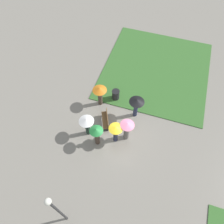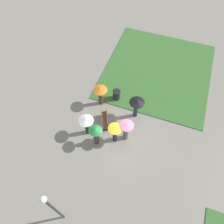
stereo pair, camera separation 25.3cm
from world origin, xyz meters
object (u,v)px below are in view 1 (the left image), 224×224
(park_bench, at_px, (106,120))
(crowd_person_white, at_px, (87,123))
(trash_bin, at_px, (116,95))
(crowd_person_orange, at_px, (100,92))
(crowd_person_black, at_px, (137,104))
(lamp_post, at_px, (56,209))
(crowd_person_yellow, at_px, (116,131))
(crowd_person_pink, at_px, (127,128))
(crowd_person_green, at_px, (97,134))

(park_bench, bearing_deg, crowd_person_white, -62.78)
(trash_bin, bearing_deg, crowd_person_orange, -50.06)
(trash_bin, bearing_deg, crowd_person_black, 60.70)
(lamp_post, relative_size, crowd_person_white, 2.58)
(crowd_person_orange, distance_m, crowd_person_yellow, 3.44)
(crowd_person_white, bearing_deg, park_bench, -168.48)
(crowd_person_pink, bearing_deg, crowd_person_green, 21.85)
(park_bench, distance_m, crowd_person_white, 1.76)
(trash_bin, bearing_deg, lamp_post, -0.29)
(trash_bin, height_order, crowd_person_yellow, crowd_person_yellow)
(park_bench, height_order, crowd_person_pink, crowd_person_pink)
(park_bench, distance_m, trash_bin, 2.43)
(crowd_person_yellow, xyz_separation_m, crowd_person_white, (0.06, -2.04, -0.01))
(crowd_person_black, bearing_deg, crowd_person_pink, -149.09)
(trash_bin, bearing_deg, crowd_person_white, -14.49)
(trash_bin, bearing_deg, crowd_person_green, -0.46)
(crowd_person_white, bearing_deg, crowd_person_orange, -128.58)
(crowd_person_black, distance_m, crowd_person_yellow, 2.62)
(lamp_post, bearing_deg, trash_bin, 179.71)
(lamp_post, bearing_deg, park_bench, 179.49)
(lamp_post, xyz_separation_m, crowd_person_white, (-5.70, -0.89, -1.69))
(crowd_person_orange, xyz_separation_m, crowd_person_yellow, (2.72, 2.10, -0.01))
(crowd_person_yellow, bearing_deg, park_bench, 81.61)
(crowd_person_black, height_order, crowd_person_pink, crowd_person_pink)
(crowd_person_yellow, xyz_separation_m, crowd_person_pink, (-0.44, 0.66, -0.06))
(lamp_post, xyz_separation_m, crowd_person_black, (-8.26, 1.93, -1.58))
(crowd_person_yellow, relative_size, crowd_person_green, 0.97)
(crowd_person_black, relative_size, crowd_person_white, 1.04)
(park_bench, relative_size, crowd_person_yellow, 0.83)
(trash_bin, xyz_separation_m, crowd_person_green, (4.14, -0.03, 0.84))
(crowd_person_black, bearing_deg, crowd_person_white, 166.45)
(crowd_person_green, bearing_deg, crowd_person_black, 99.96)
(crowd_person_orange, relative_size, crowd_person_pink, 0.95)
(crowd_person_pink, xyz_separation_m, crowd_person_green, (1.02, -1.80, -0.01))
(crowd_person_black, relative_size, crowd_person_pink, 0.98)
(crowd_person_yellow, xyz_separation_m, crowd_person_green, (0.58, -1.14, -0.06))
(crowd_person_pink, distance_m, crowd_person_green, 2.07)
(trash_bin, xyz_separation_m, crowd_person_yellow, (3.56, 1.11, 0.90))
(lamp_post, bearing_deg, crowd_person_white, -171.13)
(lamp_post, xyz_separation_m, crowd_person_green, (-5.18, 0.01, -1.75))
(crowd_person_orange, xyz_separation_m, crowd_person_green, (3.31, 0.97, -0.07))
(trash_bin, relative_size, crowd_person_pink, 0.46)
(crowd_person_orange, distance_m, crowd_person_black, 2.89)
(crowd_person_yellow, distance_m, crowd_person_pink, 0.79)
(crowd_person_black, bearing_deg, crowd_person_green, -177.68)
(park_bench, xyz_separation_m, crowd_person_pink, (0.69, 1.75, 0.84))
(park_bench, xyz_separation_m, lamp_post, (6.88, -0.06, 2.58))
(crowd_person_pink, height_order, crowd_person_green, crowd_person_pink)
(crowd_person_black, height_order, crowd_person_green, crowd_person_black)
(crowd_person_white, bearing_deg, crowd_person_yellow, 141.93)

